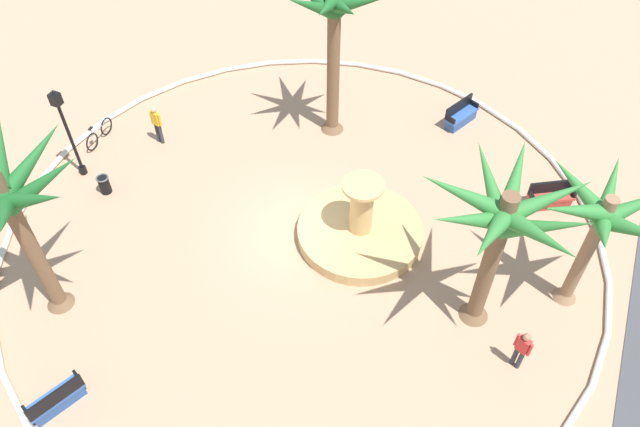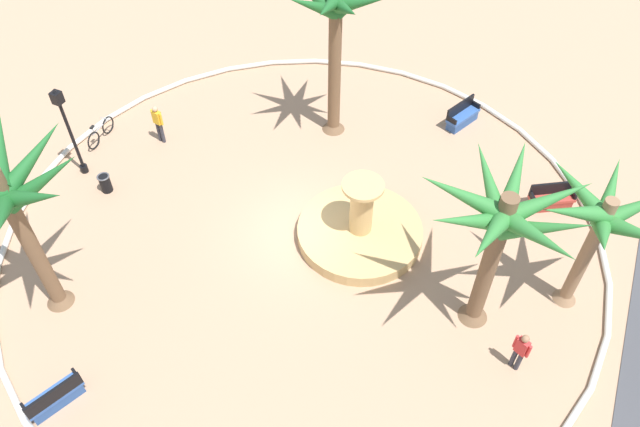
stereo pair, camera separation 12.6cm
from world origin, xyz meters
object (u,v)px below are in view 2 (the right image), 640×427
object	(u,v)px
palm_tree_by_curb	(502,225)
bicycle_red_frame	(101,132)
palm_tree_mid_plaza	(601,223)
palm_tree_near_fountain	(336,21)
person_cyclist_photo	(520,350)
palm_tree_far_side	(7,200)
lamppost	(68,125)
fountain	(360,230)
bench_north	(551,200)
bench_east	(462,117)
bench_west	(55,398)
person_cyclist_helmet	(158,122)
trash_bin	(105,183)

from	to	relation	value
palm_tree_by_curb	bicycle_red_frame	world-z (taller)	palm_tree_by_curb
palm_tree_by_curb	palm_tree_mid_plaza	xyz separation A→B (m)	(-1.84, 2.44, -0.64)
palm_tree_near_fountain	person_cyclist_photo	distance (m)	12.41
palm_tree_far_side	lamppost	size ratio (longest dim) A/B	1.56
palm_tree_mid_plaza	palm_tree_near_fountain	bearing A→B (deg)	-114.59
fountain	bench_north	world-z (taller)	fountain
palm_tree_by_curb	palm_tree_near_fountain	bearing A→B (deg)	-130.46
bench_east	lamppost	bearing A→B (deg)	-54.56
bench_east	bench_west	distance (m)	17.78
palm_tree_mid_plaza	bench_west	world-z (taller)	palm_tree_mid_plaza
palm_tree_far_side	bench_north	distance (m)	17.38
palm_tree_by_curb	bench_east	bearing A→B (deg)	-161.84
palm_tree_by_curb	person_cyclist_helmet	bearing A→B (deg)	-102.16
bench_north	lamppost	world-z (taller)	lamppost
palm_tree_far_side	bench_north	bearing A→B (deg)	128.55
person_cyclist_photo	palm_tree_by_curb	bearing A→B (deg)	-127.62
palm_tree_mid_plaza	person_cyclist_photo	world-z (taller)	palm_tree_mid_plaza
bicycle_red_frame	person_cyclist_photo	size ratio (longest dim) A/B	1.06
bench_east	bicycle_red_frame	distance (m)	14.43
palm_tree_near_fountain	fountain	bearing A→B (deg)	32.47
bench_north	trash_bin	bearing A→B (deg)	-68.32
palm_tree_mid_plaza	person_cyclist_helmet	size ratio (longest dim) A/B	2.80
palm_tree_near_fountain	palm_tree_by_curb	world-z (taller)	palm_tree_near_fountain
palm_tree_mid_plaza	bench_north	bearing A→B (deg)	-162.51
trash_bin	bicycle_red_frame	size ratio (longest dim) A/B	0.42
fountain	palm_tree_by_curb	size ratio (longest dim) A/B	0.77
palm_tree_near_fountain	bench_west	size ratio (longest dim) A/B	3.84
palm_tree_mid_plaza	bicycle_red_frame	size ratio (longest dim) A/B	2.77
lamppost	bench_north	bearing A→B (deg)	108.54
palm_tree_near_fountain	palm_tree_mid_plaza	distance (m)	10.98
palm_tree_near_fountain	bench_west	xyz separation A→B (m)	(13.97, -2.22, -4.52)
fountain	bench_west	bearing A→B (deg)	-30.22
lamppost	palm_tree_by_curb	bearing A→B (deg)	89.25
trash_bin	person_cyclist_helmet	xyz separation A→B (m)	(-3.14, 0.27, 0.57)
fountain	palm_tree_far_side	bearing A→B (deg)	-49.85
bicycle_red_frame	person_cyclist_photo	xyz separation A→B (m)	(3.14, 17.11, 0.52)
bench_north	lamppost	size ratio (longest dim) A/B	0.42
palm_tree_near_fountain	bicycle_red_frame	world-z (taller)	palm_tree_near_fountain
palm_tree_far_side	trash_bin	size ratio (longest dim) A/B	8.15
bicycle_red_frame	palm_tree_by_curb	bearing A→B (deg)	82.85
fountain	bench_west	distance (m)	10.55
palm_tree_mid_plaza	person_cyclist_helmet	world-z (taller)	palm_tree_mid_plaza
palm_tree_far_side	person_cyclist_photo	bearing A→B (deg)	105.20
palm_tree_by_curb	person_cyclist_photo	size ratio (longest dim) A/B	3.44
fountain	palm_tree_far_side	distance (m)	10.76
bench_east	person_cyclist_photo	size ratio (longest dim) A/B	1.03
bench_east	fountain	bearing A→B (deg)	-11.49
bench_east	person_cyclist_photo	world-z (taller)	person_cyclist_photo
person_cyclist_photo	palm_tree_far_side	bearing A→B (deg)	-74.80
trash_bin	bicycle_red_frame	world-z (taller)	bicycle_red_frame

